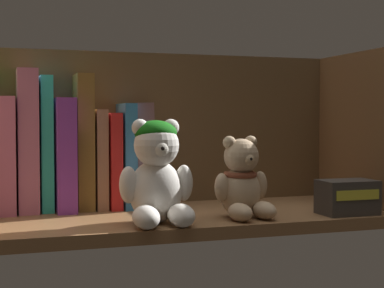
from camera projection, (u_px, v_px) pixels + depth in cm
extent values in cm
cube|color=brown|center=(183.00, 219.00, 100.17)|extent=(67.93, 27.29, 2.00)
cube|color=brown|center=(161.00, 133.00, 113.07)|extent=(70.33, 1.20, 30.37)
cube|color=brown|center=(361.00, 134.00, 110.36)|extent=(1.60, 29.69, 30.37)
cube|color=#B45C86|center=(4.00, 155.00, 101.26)|extent=(3.63, 12.31, 19.69)
cube|color=#AE6186|center=(27.00, 141.00, 102.35)|extent=(3.42, 10.80, 24.38)
cube|color=#2CC1AF|center=(46.00, 144.00, 103.34)|extent=(2.17, 9.43, 23.32)
cube|color=purple|center=(63.00, 154.00, 104.36)|extent=(3.27, 13.88, 19.52)
cube|color=brown|center=(83.00, 142.00, 105.33)|extent=(2.88, 10.04, 23.76)
cube|color=#9C6B4F|center=(98.00, 159.00, 106.33)|extent=(1.96, 10.28, 17.61)
cube|color=red|center=(111.00, 160.00, 107.07)|extent=(2.02, 11.56, 17.01)
cube|color=teal|center=(125.00, 155.00, 107.78)|extent=(2.10, 12.50, 18.68)
cube|color=brown|center=(141.00, 155.00, 108.72)|extent=(3.82, 9.84, 18.90)
ellipsoid|color=white|center=(156.00, 191.00, 90.91)|extent=(8.25, 7.57, 9.71)
sphere|color=white|center=(156.00, 145.00, 90.13)|extent=(6.90, 6.90, 6.90)
sphere|color=white|center=(140.00, 127.00, 89.72)|extent=(2.59, 2.59, 2.59)
sphere|color=white|center=(171.00, 127.00, 91.22)|extent=(2.59, 2.59, 2.59)
sphere|color=white|center=(161.00, 149.00, 87.83)|extent=(2.59, 2.59, 2.59)
sphere|color=black|center=(162.00, 148.00, 86.96)|extent=(0.91, 0.91, 0.91)
ellipsoid|color=white|center=(146.00, 217.00, 85.84)|extent=(3.89, 6.47, 3.45)
ellipsoid|color=white|center=(181.00, 215.00, 87.49)|extent=(3.89, 6.47, 3.45)
ellipsoid|color=white|center=(128.00, 185.00, 89.04)|extent=(2.81, 2.81, 5.61)
ellipsoid|color=white|center=(184.00, 183.00, 91.75)|extent=(2.81, 2.81, 5.61)
ellipsoid|color=#126010|center=(156.00, 133.00, 90.51)|extent=(6.56, 6.56, 3.80)
ellipsoid|color=tan|center=(240.00, 192.00, 96.51)|extent=(6.83, 6.27, 8.04)
sphere|color=tan|center=(241.00, 156.00, 95.89)|extent=(5.72, 5.72, 5.72)
sphere|color=tan|center=(229.00, 143.00, 95.28)|extent=(2.14, 2.14, 2.14)
sphere|color=tan|center=(251.00, 142.00, 97.03)|extent=(2.14, 2.14, 2.14)
sphere|color=tan|center=(248.00, 159.00, 94.08)|extent=(2.14, 2.14, 2.14)
sphere|color=black|center=(250.00, 159.00, 93.41)|extent=(0.75, 0.75, 0.75)
ellipsoid|color=tan|center=(240.00, 212.00, 92.23)|extent=(3.91, 5.75, 2.86)
ellipsoid|color=tan|center=(264.00, 210.00, 94.16)|extent=(3.91, 5.75, 2.86)
ellipsoid|color=tan|center=(222.00, 187.00, 94.52)|extent=(2.62, 2.62, 4.65)
ellipsoid|color=tan|center=(260.00, 185.00, 97.69)|extent=(2.62, 2.62, 4.65)
torus|color=brown|center=(240.00, 175.00, 96.38)|extent=(5.49, 5.49, 1.03)
cube|color=#38332D|center=(347.00, 197.00, 99.25)|extent=(9.36, 6.01, 5.72)
cube|color=gold|center=(358.00, 195.00, 96.30)|extent=(7.96, 0.16, 1.60)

